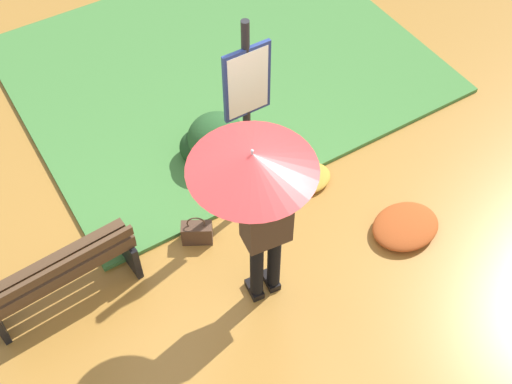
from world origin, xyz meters
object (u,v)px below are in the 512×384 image
object	(u,v)px
person_with_umbrella	(259,190)
park_bench	(61,276)
handbag	(197,232)
info_sign_post	(247,104)

from	to	relation	value
person_with_umbrella	park_bench	world-z (taller)	person_with_umbrella
park_bench	handbag	bearing A→B (deg)	178.64
handbag	park_bench	xyz separation A→B (m)	(1.32, -0.03, 0.28)
person_with_umbrella	park_bench	size ratio (longest dim) A/B	1.45
person_with_umbrella	park_bench	xyz separation A→B (m)	(1.50, -0.87, -1.15)
person_with_umbrella	info_sign_post	size ratio (longest dim) A/B	0.89
info_sign_post	handbag	distance (m)	1.47
info_sign_post	park_bench	size ratio (longest dim) A/B	1.64
person_with_umbrella	info_sign_post	world-z (taller)	info_sign_post
handbag	park_bench	distance (m)	1.35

